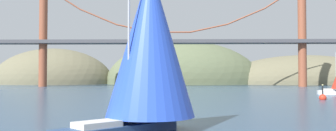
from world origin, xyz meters
TOP-DOWN VIEW (x-y plane):
  - ground_plane at (0.00, 0.00)m, footprint 360.00×360.00m
  - headland_right at (60.00, 135.00)m, footprint 77.35×44.00m
  - headland_center at (5.00, 135.00)m, footprint 71.50×44.00m
  - headland_left at (-55.00, 135.00)m, footprint 55.41×44.00m
  - suspension_bridge at (0.00, 95.00)m, footprint 125.81×6.00m
  - sailboat_blue_spinnaker at (-0.62, -3.07)m, footprint 9.80×9.85m
  - channel_buoy at (23.95, 28.19)m, footprint 1.10×1.10m

SIDE VIEW (x-z plane):
  - ground_plane at x=0.00m, z-range 0.00..0.00m
  - headland_right at x=60.00m, z-range -13.18..13.18m
  - headland_center at x=5.00m, z-range -19.71..19.71m
  - headland_left at x=-55.00m, z-range -16.38..16.38m
  - channel_buoy at x=23.95m, z-range -0.95..1.69m
  - sailboat_blue_spinnaker at x=-0.62m, z-range -0.21..12.01m
  - suspension_bridge at x=0.00m, z-range -1.25..34.12m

